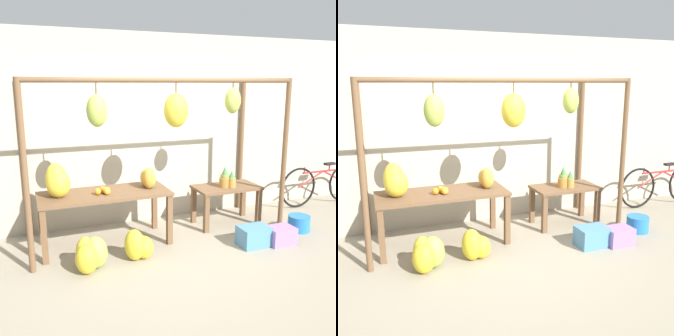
{
  "view_description": "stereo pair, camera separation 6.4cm",
  "coord_description": "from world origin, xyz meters",
  "views": [
    {
      "loc": [
        -1.66,
        -3.95,
        2.08
      ],
      "look_at": [
        0.13,
        0.66,
        0.96
      ],
      "focal_mm": 40.0,
      "sensor_mm": 36.0,
      "label": 1
    },
    {
      "loc": [
        -1.6,
        -3.97,
        2.08
      ],
      "look_at": [
        0.13,
        0.66,
        0.96
      ],
      "focal_mm": 40.0,
      "sensor_mm": 36.0,
      "label": 2
    }
  ],
  "objects": [
    {
      "name": "ground_plane",
      "position": [
        0.0,
        0.0,
        0.0
      ],
      "size": [
        20.0,
        20.0,
        0.0
      ],
      "primitive_type": "plane",
      "color": "gray"
    },
    {
      "name": "shop_wall_back",
      "position": [
        0.0,
        1.4,
        1.4
      ],
      "size": [
        8.0,
        0.08,
        2.8
      ],
      "color": "#B2A893",
      "rests_on": "ground_plane"
    },
    {
      "name": "stall_awning",
      "position": [
        -0.03,
        0.4,
        1.57
      ],
      "size": [
        3.44,
        1.27,
        2.15
      ],
      "color": "brown",
      "rests_on": "ground_plane"
    },
    {
      "name": "display_table_main",
      "position": [
        -0.75,
        0.66,
        0.61
      ],
      "size": [
        1.67,
        0.7,
        0.71
      ],
      "color": "brown",
      "rests_on": "ground_plane"
    },
    {
      "name": "display_table_side",
      "position": [
        1.1,
        0.74,
        0.47
      ],
      "size": [
        0.97,
        0.53,
        0.59
      ],
      "color": "brown",
      "rests_on": "ground_plane"
    },
    {
      "name": "banana_pile_on_table",
      "position": [
        -1.32,
        0.66,
        0.9
      ],
      "size": [
        0.33,
        0.34,
        0.43
      ],
      "color": "yellow",
      "rests_on": "display_table_main"
    },
    {
      "name": "orange_pile",
      "position": [
        -0.76,
        0.6,
        0.75
      ],
      "size": [
        0.2,
        0.22,
        0.09
      ],
      "color": "orange",
      "rests_on": "display_table_main"
    },
    {
      "name": "pineapple_cluster",
      "position": [
        1.07,
        0.7,
        0.7
      ],
      "size": [
        0.23,
        0.19,
        0.32
      ],
      "color": "#B27F38",
      "rests_on": "display_table_side"
    },
    {
      "name": "banana_pile_ground_left",
      "position": [
        -1.07,
        0.02,
        0.18
      ],
      "size": [
        0.44,
        0.43,
        0.38
      ],
      "color": "#9EB247",
      "rests_on": "ground_plane"
    },
    {
      "name": "banana_pile_ground_right",
      "position": [
        -0.48,
        0.08,
        0.17
      ],
      "size": [
        0.44,
        0.35,
        0.39
      ],
      "color": "yellow",
      "rests_on": "ground_plane"
    },
    {
      "name": "fruit_crate_white",
      "position": [
        1.04,
        -0.09,
        0.13
      ],
      "size": [
        0.39,
        0.29,
        0.26
      ],
      "color": "#4C84B2",
      "rests_on": "ground_plane"
    },
    {
      "name": "blue_bucket",
      "position": [
        1.94,
        0.1,
        0.11
      ],
      "size": [
        0.31,
        0.31,
        0.22
      ],
      "color": "blue",
      "rests_on": "ground_plane"
    },
    {
      "name": "parked_bicycle",
      "position": [
        3.14,
        0.95,
        0.37
      ],
      "size": [
        1.72,
        0.08,
        0.74
      ],
      "color": "black",
      "rests_on": "ground_plane"
    },
    {
      "name": "papaya_pile",
      "position": [
        -0.15,
        0.67,
        0.84
      ],
      "size": [
        0.24,
        0.36,
        0.29
      ],
      "color": "gold",
      "rests_on": "display_table_main"
    },
    {
      "name": "fruit_crate_purple",
      "position": [
        1.4,
        -0.17,
        0.12
      ],
      "size": [
        0.35,
        0.26,
        0.23
      ],
      "color": "#9970B7",
      "rests_on": "ground_plane"
    }
  ]
}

